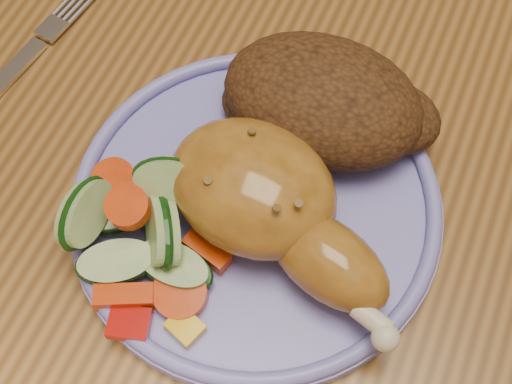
% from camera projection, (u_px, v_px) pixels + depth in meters
% --- Properties ---
extents(ground, '(4.00, 4.00, 0.00)m').
position_uv_depth(ground, '(317.00, 365.00, 1.16)').
color(ground, '#55371D').
rests_on(ground, ground).
extents(dining_table, '(0.90, 1.40, 0.75)m').
position_uv_depth(dining_table, '(380.00, 158.00, 0.57)').
color(dining_table, brown).
rests_on(dining_table, ground).
extents(plate, '(0.23, 0.23, 0.01)m').
position_uv_depth(plate, '(256.00, 207.00, 0.45)').
color(plate, '#7572CD').
rests_on(plate, dining_table).
extents(plate_rim, '(0.23, 0.23, 0.01)m').
position_uv_depth(plate_rim, '(256.00, 199.00, 0.44)').
color(plate_rim, '#7572CD').
rests_on(plate_rim, plate).
extents(chicken_leg, '(0.17, 0.11, 0.06)m').
position_uv_depth(chicken_leg, '(271.00, 205.00, 0.42)').
color(chicken_leg, '#A26A22').
rests_on(chicken_leg, plate).
extents(rice_pilaf, '(0.14, 0.10, 0.06)m').
position_uv_depth(rice_pilaf, '(327.00, 102.00, 0.45)').
color(rice_pilaf, '#462711').
rests_on(rice_pilaf, plate).
extents(vegetable_pile, '(0.11, 0.12, 0.06)m').
position_uv_depth(vegetable_pile, '(139.00, 231.00, 0.42)').
color(vegetable_pile, '#A50A05').
rests_on(vegetable_pile, plate).
extents(fork, '(0.04, 0.16, 0.00)m').
position_uv_depth(fork, '(12.00, 71.00, 0.50)').
color(fork, silver).
rests_on(fork, dining_table).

